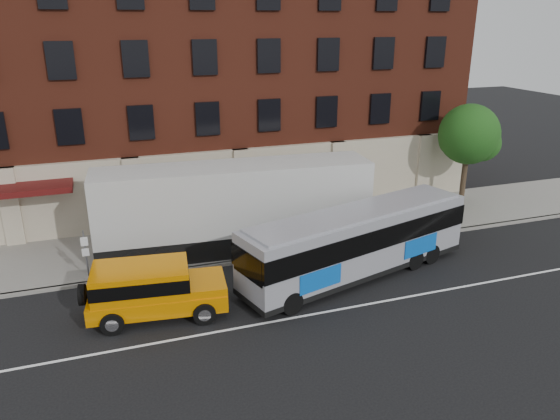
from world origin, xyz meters
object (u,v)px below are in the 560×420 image
object	(u,v)px
sign_pole	(86,253)
city_bus	(358,240)
street_tree	(469,137)
yellow_suv	(151,287)
shipping_container	(235,210)

from	to	relation	value
sign_pole	city_bus	world-z (taller)	city_bus
street_tree	city_bus	distance (m)	12.63
sign_pole	street_tree	xyz separation A→B (m)	(22.04, 3.34, 2.96)
street_tree	yellow_suv	size ratio (longest dim) A/B	1.09
street_tree	shipping_container	size ratio (longest dim) A/B	0.46
sign_pole	shipping_container	size ratio (longest dim) A/B	0.18
sign_pole	street_tree	distance (m)	22.49
yellow_suv	shipping_container	size ratio (longest dim) A/B	0.42
city_bus	yellow_suv	distance (m)	9.19
sign_pole	shipping_container	distance (m)	7.20
sign_pole	yellow_suv	world-z (taller)	sign_pole
yellow_suv	shipping_container	xyz separation A→B (m)	(4.68, 4.97, 0.98)
sign_pole	street_tree	size ratio (longest dim) A/B	0.40
sign_pole	street_tree	world-z (taller)	street_tree
sign_pole	yellow_suv	xyz separation A→B (m)	(2.35, -3.63, -0.23)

